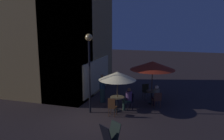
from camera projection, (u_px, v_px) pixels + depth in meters
The scene contains 15 objects.
ground_plane at pixel (93, 119), 11.69m from camera, with size 60.00×60.00×0.00m, color #322726.
cafe_building at pixel (52, 24), 15.12m from camera, with size 6.55×8.00×9.16m.
street_lamp_near_corner at pixel (89, 55), 11.96m from camera, with size 0.37×0.37×4.15m.
menu_sandwich_board at pixel (110, 135), 9.02m from camera, with size 0.85×0.82×0.93m.
cafe_table_0 at pixel (152, 95), 13.90m from camera, with size 0.63×0.63×0.77m.
cafe_table_1 at pixel (117, 101), 12.68m from camera, with size 0.76×0.76×0.79m.
patio_umbrella_0 at pixel (153, 66), 13.55m from camera, with size 2.59×2.59×2.52m.
patio_umbrella_1 at pixel (117, 76), 12.41m from camera, with size 1.98×1.98×2.17m.
cafe_chair_0 at pixel (146, 90), 14.67m from camera, with size 0.59×0.59×0.95m.
cafe_chair_1 at pixel (157, 99), 13.15m from camera, with size 0.58×0.58×0.90m.
cafe_chair_2 at pixel (112, 106), 11.92m from camera, with size 0.40×0.40×0.98m.
cafe_chair_3 at pixel (130, 100), 12.95m from camera, with size 0.57×0.57×0.92m.
patron_seated_0 at pixel (156, 95), 13.25m from camera, with size 0.53×0.48×1.28m.
patron_seated_1 at pixel (128, 97), 12.87m from camera, with size 0.51×0.54×1.22m.
patron_standing_2 at pixel (102, 88), 14.04m from camera, with size 0.35×0.35×1.71m.
Camera 1 is at (-10.23, -4.09, 4.70)m, focal length 37.92 mm.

